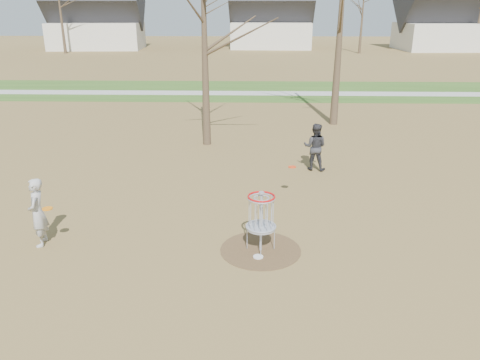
{
  "coord_description": "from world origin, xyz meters",
  "views": [
    {
      "loc": [
        -0.19,
        -9.21,
        5.08
      ],
      "look_at": [
        -0.5,
        1.5,
        1.1
      ],
      "focal_mm": 35.0,
      "sensor_mm": 36.0,
      "label": 1
    }
  ],
  "objects_px": {
    "player_standing": "(38,212)",
    "player_throwing": "(315,147)",
    "disc_grounded": "(258,257)",
    "disc_golf_basket": "(261,213)"
  },
  "relations": [
    {
      "from": "disc_grounded",
      "to": "disc_golf_basket",
      "type": "xyz_separation_m",
      "value": [
        0.05,
        0.33,
        0.89
      ]
    },
    {
      "from": "player_throwing",
      "to": "disc_grounded",
      "type": "distance_m",
      "value": 6.22
    },
    {
      "from": "disc_grounded",
      "to": "disc_golf_basket",
      "type": "height_order",
      "value": "disc_golf_basket"
    },
    {
      "from": "player_standing",
      "to": "player_throwing",
      "type": "height_order",
      "value": "player_standing"
    },
    {
      "from": "player_throwing",
      "to": "disc_golf_basket",
      "type": "height_order",
      "value": "player_throwing"
    },
    {
      "from": "disc_grounded",
      "to": "player_standing",
      "type": "bearing_deg",
      "value": 174.54
    },
    {
      "from": "player_throwing",
      "to": "player_standing",
      "type": "bearing_deg",
      "value": 54.06
    },
    {
      "from": "player_throwing",
      "to": "disc_grounded",
      "type": "xyz_separation_m",
      "value": [
        -1.89,
        -5.87,
        -0.76
      ]
    },
    {
      "from": "disc_grounded",
      "to": "disc_golf_basket",
      "type": "distance_m",
      "value": 0.96
    },
    {
      "from": "player_standing",
      "to": "disc_grounded",
      "type": "relative_size",
      "value": 7.17
    }
  ]
}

